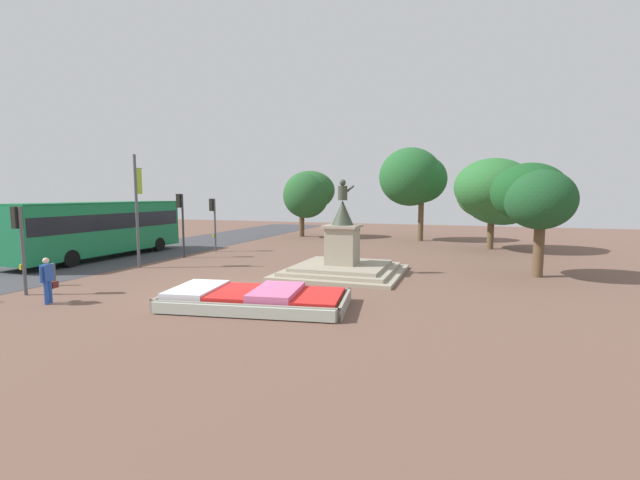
# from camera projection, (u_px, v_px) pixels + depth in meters

# --- Properties ---
(ground_plane) EXTENTS (78.93, 78.93, 0.00)m
(ground_plane) POSITION_uv_depth(u_px,v_px,m) (228.00, 291.00, 16.51)
(ground_plane) COLOR brown
(street_asphalt_strip) EXTENTS (6.68, 69.07, 0.01)m
(street_asphalt_strip) POSITION_uv_depth(u_px,v_px,m) (24.00, 274.00, 20.02)
(street_asphalt_strip) COLOR #3D3D42
(street_asphalt_strip) RESTS_ON ground_plane
(flower_planter) EXTENTS (6.40, 3.79, 0.63)m
(flower_planter) POSITION_uv_depth(u_px,v_px,m) (254.00, 299.00, 14.15)
(flower_planter) COLOR #38281C
(flower_planter) RESTS_ON ground_plane
(statue_monument) EXTENTS (5.48, 5.48, 4.39)m
(statue_monument) POSITION_uv_depth(u_px,v_px,m) (342.00, 259.00, 19.95)
(statue_monument) COLOR gray
(statue_monument) RESTS_ON ground_plane
(traffic_light_near_crossing) EXTENTS (0.41, 0.29, 3.27)m
(traffic_light_near_crossing) POSITION_uv_depth(u_px,v_px,m) (20.00, 234.00, 15.62)
(traffic_light_near_crossing) COLOR #4C5156
(traffic_light_near_crossing) RESTS_ON ground_plane
(traffic_light_mid_block) EXTENTS (0.41, 0.29, 3.74)m
(traffic_light_mid_block) POSITION_uv_depth(u_px,v_px,m) (181.00, 213.00, 24.92)
(traffic_light_mid_block) COLOR #2D2D33
(traffic_light_mid_block) RESTS_ON ground_plane
(traffic_light_far_corner) EXTENTS (0.41, 0.29, 3.44)m
(traffic_light_far_corner) POSITION_uv_depth(u_px,v_px,m) (213.00, 215.00, 27.63)
(traffic_light_far_corner) COLOR #4C5156
(traffic_light_far_corner) RESTS_ON ground_plane
(banner_pole) EXTENTS (0.14, 0.57, 5.68)m
(banner_pole) POSITION_uv_depth(u_px,v_px,m) (137.00, 209.00, 21.38)
(banner_pole) COLOR #4C5156
(banner_pole) RESTS_ON ground_plane
(city_bus) EXTENTS (2.65, 10.92, 3.26)m
(city_bus) POSITION_uv_depth(u_px,v_px,m) (100.00, 226.00, 24.80)
(city_bus) COLOR #197A47
(city_bus) RESTS_ON ground_plane
(pedestrian_with_handbag) EXTENTS (0.29, 0.72, 1.59)m
(pedestrian_with_handbag) POSITION_uv_depth(u_px,v_px,m) (48.00, 278.00, 14.46)
(pedestrian_with_handbag) COLOR #264CA5
(pedestrian_with_handbag) RESTS_ON ground_plane
(kerb_bollard_mid_a) EXTENTS (0.17, 0.17, 0.94)m
(kerb_bollard_mid_a) POSITION_uv_depth(u_px,v_px,m) (54.00, 274.00, 17.41)
(kerb_bollard_mid_a) COLOR #4C5156
(kerb_bollard_mid_a) RESTS_ON ground_plane
(park_tree_far_left) EXTENTS (5.65, 5.92, 6.05)m
(park_tree_far_left) POSITION_uv_depth(u_px,v_px,m) (496.00, 192.00, 28.30)
(park_tree_far_left) COLOR brown
(park_tree_far_left) RESTS_ON ground_plane
(park_tree_behind_statue) EXTENTS (4.38, 4.51, 5.73)m
(park_tree_behind_statue) POSITION_uv_depth(u_px,v_px,m) (308.00, 193.00, 36.72)
(park_tree_behind_statue) COLOR brown
(park_tree_behind_statue) RESTS_ON ground_plane
(park_tree_far_right) EXTENTS (5.34, 4.66, 7.42)m
(park_tree_far_right) POSITION_uv_depth(u_px,v_px,m) (414.00, 178.00, 34.13)
(park_tree_far_right) COLOR brown
(park_tree_far_right) RESTS_ON ground_plane
(park_tree_street_side) EXTENTS (3.45, 3.66, 5.12)m
(park_tree_street_side) POSITION_uv_depth(u_px,v_px,m) (534.00, 196.00, 18.78)
(park_tree_street_side) COLOR brown
(park_tree_street_side) RESTS_ON ground_plane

